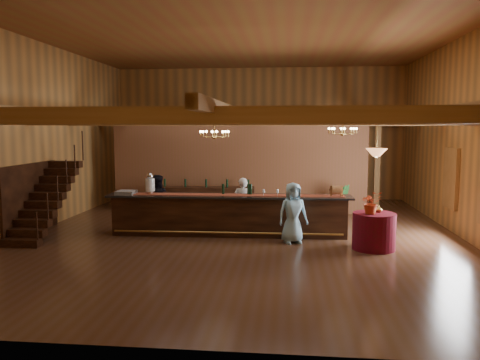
# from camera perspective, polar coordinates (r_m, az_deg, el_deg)

# --- Properties ---
(floor) EXTENTS (14.00, 14.00, 0.00)m
(floor) POSITION_cam_1_polar(r_m,az_deg,el_deg) (13.35, 0.34, -6.59)
(floor) COLOR #4B2E20
(floor) RESTS_ON ground
(ceiling) EXTENTS (14.00, 14.00, 0.00)m
(ceiling) POSITION_cam_1_polar(r_m,az_deg,el_deg) (13.24, 0.36, 17.28)
(ceiling) COLOR brown
(ceiling) RESTS_ON wall_back
(wall_back) EXTENTS (12.00, 0.10, 5.50)m
(wall_back) POSITION_cam_1_polar(r_m,az_deg,el_deg) (19.99, 2.27, 5.68)
(wall_back) COLOR #B57A38
(wall_back) RESTS_ON floor
(wall_front) EXTENTS (12.00, 0.10, 5.50)m
(wall_front) POSITION_cam_1_polar(r_m,az_deg,el_deg) (6.08, -5.96, 4.01)
(wall_front) COLOR #B57A38
(wall_front) RESTS_ON floor
(wall_left) EXTENTS (0.10, 14.00, 5.50)m
(wall_left) POSITION_cam_1_polar(r_m,az_deg,el_deg) (14.83, -23.49, 4.91)
(wall_left) COLOR #B57A38
(wall_left) RESTS_ON floor
(wall_right) EXTENTS (0.10, 14.00, 5.50)m
(wall_right) POSITION_cam_1_polar(r_m,az_deg,el_deg) (13.80, 26.10, 4.71)
(wall_right) COLOR #B57A38
(wall_right) RESTS_ON floor
(beam_grid) EXTENTS (11.90, 13.90, 0.39)m
(beam_grid) POSITION_cam_1_polar(r_m,az_deg,el_deg) (13.51, 0.56, 7.42)
(beam_grid) COLOR #A57B44
(beam_grid) RESTS_ON wall_left
(support_posts) EXTENTS (9.20, 10.20, 3.20)m
(support_posts) POSITION_cam_1_polar(r_m,az_deg,el_deg) (12.58, 0.13, 0.01)
(support_posts) COLOR #A57B44
(support_posts) RESTS_ON floor
(partition_wall) EXTENTS (9.00, 0.18, 3.10)m
(partition_wall) POSITION_cam_1_polar(r_m,az_deg,el_deg) (16.60, -0.22, 1.39)
(partition_wall) COLOR brown
(partition_wall) RESTS_ON floor
(window_right_back) EXTENTS (0.12, 1.05, 1.75)m
(window_right_back) POSITION_cam_1_polar(r_m,az_deg,el_deg) (14.79, 24.35, 0.20)
(window_right_back) COLOR white
(window_right_back) RESTS_ON wall_right
(staircase) EXTENTS (1.00, 2.80, 2.00)m
(staircase) POSITION_cam_1_polar(r_m,az_deg,el_deg) (14.06, -22.69, -2.27)
(staircase) COLOR #412211
(staircase) RESTS_ON floor
(backroom_boxes) EXTENTS (4.10, 0.60, 1.10)m
(backroom_boxes) POSITION_cam_1_polar(r_m,az_deg,el_deg) (18.67, 1.05, -1.20)
(backroom_boxes) COLOR #412211
(backroom_boxes) RESTS_ON floor
(tasting_bar) EXTENTS (6.82, 1.04, 1.15)m
(tasting_bar) POSITION_cam_1_polar(r_m,az_deg,el_deg) (13.11, -1.37, -4.26)
(tasting_bar) COLOR #412211
(tasting_bar) RESTS_ON floor
(beverage_dispenser) EXTENTS (0.26, 0.26, 0.60)m
(beverage_dispenser) POSITION_cam_1_polar(r_m,az_deg,el_deg) (13.44, -10.90, -0.47)
(beverage_dispenser) COLOR silver
(beverage_dispenser) RESTS_ON tasting_bar
(glass_rack_tray) EXTENTS (0.50, 0.50, 0.10)m
(glass_rack_tray) POSITION_cam_1_polar(r_m,az_deg,el_deg) (13.56, -13.70, -1.49)
(glass_rack_tray) COLOR gray
(glass_rack_tray) RESTS_ON tasting_bar
(raffle_drum) EXTENTS (0.34, 0.24, 0.30)m
(raffle_drum) POSITION_cam_1_polar(r_m,az_deg,el_deg) (12.98, 11.67, -1.22)
(raffle_drum) COLOR brown
(raffle_drum) RESTS_ON tasting_bar
(bar_bottle_0) EXTENTS (0.07, 0.07, 0.30)m
(bar_bottle_0) POSITION_cam_1_polar(r_m,az_deg,el_deg) (13.14, -2.07, -1.11)
(bar_bottle_0) COLOR black
(bar_bottle_0) RESTS_ON tasting_bar
(bar_bottle_1) EXTENTS (0.07, 0.07, 0.30)m
(bar_bottle_1) POSITION_cam_1_polar(r_m,az_deg,el_deg) (13.08, 1.05, -1.14)
(bar_bottle_1) COLOR black
(bar_bottle_1) RESTS_ON tasting_bar
(bar_bottle_2) EXTENTS (0.07, 0.07, 0.30)m
(bar_bottle_2) POSITION_cam_1_polar(r_m,az_deg,el_deg) (13.08, 1.33, -1.15)
(bar_bottle_2) COLOR black
(bar_bottle_2) RESTS_ON tasting_bar
(backbar_shelf) EXTENTS (3.37, 0.70, 0.94)m
(backbar_shelf) POSITION_cam_1_polar(r_m,az_deg,el_deg) (16.37, -4.13, -2.50)
(backbar_shelf) COLOR #412211
(backbar_shelf) RESTS_ON floor
(round_table) EXTENTS (1.05, 1.05, 0.91)m
(round_table) POSITION_cam_1_polar(r_m,az_deg,el_deg) (12.08, 16.01, -6.02)
(round_table) COLOR maroon
(round_table) RESTS_ON floor
(chandelier_left) EXTENTS (0.80, 0.80, 0.52)m
(chandelier_left) POSITION_cam_1_polar(r_m,az_deg,el_deg) (12.85, -3.14, 5.66)
(chandelier_left) COLOR #AC863F
(chandelier_left) RESTS_ON beam_grid
(chandelier_right) EXTENTS (0.80, 0.80, 0.44)m
(chandelier_right) POSITION_cam_1_polar(r_m,az_deg,el_deg) (13.64, 12.41, 5.90)
(chandelier_right) COLOR #AC863F
(chandelier_right) RESTS_ON beam_grid
(pendant_lamp) EXTENTS (0.52, 0.52, 0.90)m
(pendant_lamp) POSITION_cam_1_polar(r_m,az_deg,el_deg) (11.82, 16.30, 3.25)
(pendant_lamp) COLOR #AC863F
(pendant_lamp) RESTS_ON beam_grid
(bartender) EXTENTS (0.57, 0.38, 1.55)m
(bartender) POSITION_cam_1_polar(r_m,az_deg,el_deg) (13.74, 0.34, -2.92)
(bartender) COLOR silver
(bartender) RESTS_ON floor
(staff_second) EXTENTS (0.84, 0.69, 1.60)m
(staff_second) POSITION_cam_1_polar(r_m,az_deg,el_deg) (14.33, -10.09, -2.53)
(staff_second) COLOR black
(staff_second) RESTS_ON floor
(guest) EXTENTS (0.90, 0.73, 1.59)m
(guest) POSITION_cam_1_polar(r_m,az_deg,el_deg) (12.26, 6.46, -4.00)
(guest) COLOR #95CCE6
(guest) RESTS_ON floor
(floor_plant) EXTENTS (0.75, 0.67, 1.14)m
(floor_plant) POSITION_cam_1_polar(r_m,az_deg,el_deg) (15.92, 12.18, -2.53)
(floor_plant) COLOR #245F25
(floor_plant) RESTS_ON floor
(table_flowers) EXTENTS (0.56, 0.50, 0.56)m
(table_flowers) POSITION_cam_1_polar(r_m,az_deg,el_deg) (11.81, 15.72, -2.67)
(table_flowers) COLOR #C1431C
(table_flowers) RESTS_ON round_table
(table_vase) EXTENTS (0.18, 0.18, 0.28)m
(table_vase) POSITION_cam_1_polar(r_m,az_deg,el_deg) (12.11, 16.56, -3.16)
(table_vase) COLOR #AC863F
(table_vase) RESTS_ON round_table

